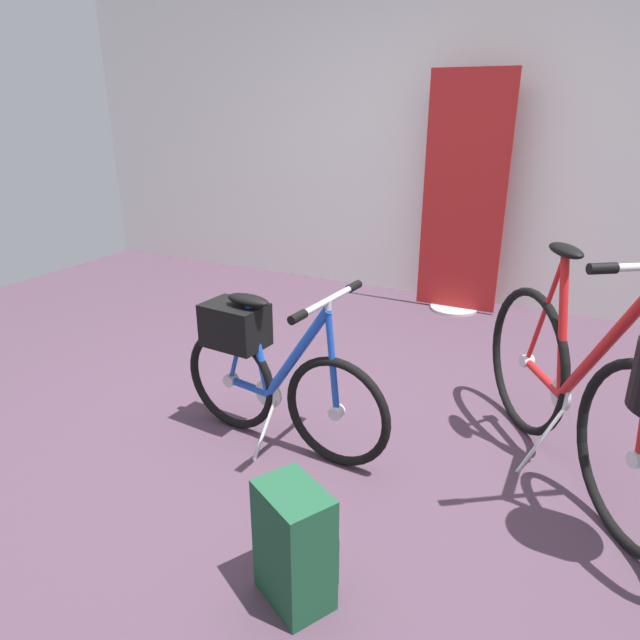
{
  "coord_description": "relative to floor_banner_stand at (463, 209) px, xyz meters",
  "views": [
    {
      "loc": [
        1.06,
        -1.89,
        1.5
      ],
      "look_at": [
        -0.05,
        0.32,
        0.55
      ],
      "focal_mm": 31.89,
      "sensor_mm": 36.0,
      "label": 1
    }
  ],
  "objects": [
    {
      "name": "display_bike_left",
      "position": [
        1.01,
        -1.98,
        -0.31
      ],
      "size": [
        0.9,
        1.27,
        1.04
      ],
      "color": "black",
      "rests_on": "ground_plane"
    },
    {
      "name": "ground_plane",
      "position": [
        -0.13,
        -2.29,
        -0.78
      ],
      "size": [
        7.06,
        7.06,
        0.0
      ],
      "primitive_type": "plane",
      "color": "#473342"
    },
    {
      "name": "back_wall",
      "position": [
        -0.13,
        0.33,
        0.69
      ],
      "size": [
        7.06,
        0.1,
        2.94
      ],
      "primitive_type": "cube",
      "color": "white",
      "rests_on": "ground_plane"
    },
    {
      "name": "folding_bike_foreground",
      "position": [
        -0.33,
        -2.2,
        -0.4
      ],
      "size": [
        1.1,
        0.53,
        0.78
      ],
      "color": "black",
      "rests_on": "ground_plane"
    },
    {
      "name": "floor_banner_stand",
      "position": [
        0.0,
        0.0,
        0.0
      ],
      "size": [
        0.6,
        0.36,
        1.73
      ],
      "color": "#B7B7BC",
      "rests_on": "ground_plane"
    },
    {
      "name": "backpack_on_floor",
      "position": [
        0.23,
        -2.95,
        -0.57
      ],
      "size": [
        0.29,
        0.27,
        0.41
      ],
      "color": "#19472D",
      "rests_on": "ground_plane"
    }
  ]
}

